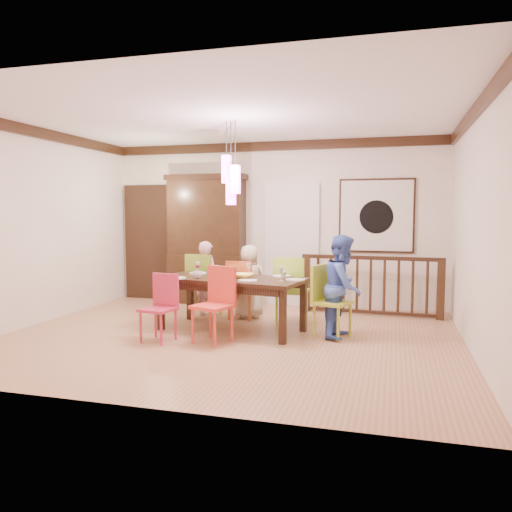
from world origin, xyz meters
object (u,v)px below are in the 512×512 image
(person_far_left, at_px, (206,279))
(person_end_right, at_px, (343,286))
(china_hutch, at_px, (207,239))
(balustrade, at_px, (371,284))
(chair_end_right, at_px, (333,296))
(dining_table, at_px, (231,284))
(chair_far_left, at_px, (205,280))
(person_far_mid, at_px, (249,281))

(person_far_left, distance_m, person_end_right, 2.36)
(china_hutch, xyz_separation_m, person_end_right, (2.66, -1.91, -0.49))
(balustrade, height_order, person_end_right, person_end_right)
(person_far_left, bearing_deg, chair_end_right, 177.64)
(dining_table, bearing_deg, person_end_right, 11.28)
(chair_far_left, xyz_separation_m, person_far_left, (0.02, 0.03, 0.02))
(balustrade, distance_m, person_end_right, 1.60)
(person_end_right, bearing_deg, chair_end_right, 116.52)
(china_hutch, bearing_deg, chair_end_right, -37.69)
(chair_far_left, relative_size, person_end_right, 0.74)
(dining_table, height_order, person_end_right, person_end_right)
(balustrade, bearing_deg, dining_table, -135.34)
(dining_table, distance_m, person_far_left, 1.08)
(person_far_left, bearing_deg, dining_table, 149.10)
(china_hutch, height_order, person_end_right, china_hutch)
(dining_table, relative_size, china_hutch, 0.92)
(dining_table, distance_m, balustrade, 2.44)
(person_far_mid, bearing_deg, dining_table, 80.23)
(chair_far_left, distance_m, person_end_right, 2.37)
(person_far_left, bearing_deg, chair_far_left, 75.79)
(chair_far_left, height_order, person_far_mid, person_far_mid)
(chair_far_left, bearing_deg, person_end_right, 168.77)
(china_hutch, bearing_deg, person_far_left, -69.27)
(dining_table, xyz_separation_m, person_end_right, (1.54, 0.04, 0.02))
(chair_far_left, bearing_deg, dining_table, 138.99)
(person_end_right, bearing_deg, china_hutch, 62.20)
(person_end_right, bearing_deg, dining_table, 99.40)
(person_far_mid, bearing_deg, person_far_left, -4.60)
(chair_far_left, distance_m, china_hutch, 1.36)
(person_far_mid, relative_size, person_end_right, 0.85)
(chair_far_left, relative_size, person_far_left, 0.84)
(person_far_mid, bearing_deg, balustrade, -167.87)
(balustrade, bearing_deg, chair_far_left, -158.93)
(dining_table, distance_m, person_far_mid, 0.89)
(dining_table, distance_m, china_hutch, 2.30)
(dining_table, bearing_deg, chair_far_left, 141.42)
(chair_far_left, xyz_separation_m, person_far_mid, (0.71, 0.09, 0.00))
(chair_end_right, bearing_deg, china_hutch, 72.80)
(china_hutch, bearing_deg, chair_far_left, -70.52)
(person_far_left, bearing_deg, balustrade, -143.72)
(chair_end_right, height_order, person_far_mid, person_far_mid)
(person_far_mid, bearing_deg, chair_far_left, -2.54)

